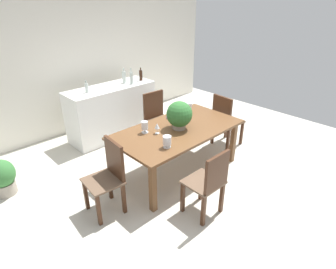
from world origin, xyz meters
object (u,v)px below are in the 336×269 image
chair_near_left (209,181)px  chair_head_end (109,174)px  kitchen_counter (112,111)px  wine_bottle_tall (131,78)px  dining_table (178,134)px  flower_centerpiece (179,115)px  chair_far_right (157,115)px  crystal_vase_left (167,141)px  wine_glass (157,126)px  crystal_vase_center_near (188,107)px  potted_plant_floor (2,177)px  wine_bottle_amber (87,88)px  chair_foot_end (225,119)px  wine_bottle_green (141,75)px  wine_bottle_clear (124,77)px  crystal_vase_right (145,126)px

chair_near_left → chair_head_end: 1.23m
kitchen_counter → wine_bottle_tall: wine_bottle_tall is taller
dining_table → flower_centerpiece: 0.30m
chair_far_right → dining_table: bearing=-111.4°
dining_table → wine_bottle_tall: bearing=75.5°
crystal_vase_left → wine_glass: 0.43m
dining_table → chair_head_end: bearing=-179.6°
crystal_vase_left → crystal_vase_center_near: (1.06, 0.60, 0.02)m
crystal_vase_left → potted_plant_floor: (-1.62, 1.57, -0.56)m
chair_head_end → wine_bottle_amber: size_ratio=4.43×
flower_centerpiece → wine_glass: size_ratio=2.67×
chair_foot_end → flower_centerpiece: (-1.20, -0.02, 0.43)m
chair_foot_end → wine_glass: bearing=91.4°
wine_bottle_tall → chair_foot_end: bearing=-64.4°
wine_bottle_tall → wine_bottle_green: 0.30m
crystal_vase_left → wine_bottle_amber: bearing=88.2°
wine_bottle_green → crystal_vase_center_near: bearing=-96.8°
potted_plant_floor → wine_bottle_amber: bearing=16.7°
wine_bottle_tall → kitchen_counter: bearing=159.2°
chair_far_right → wine_bottle_green: 0.98m
wine_bottle_amber → wine_glass: bearing=-86.2°
chair_far_right → crystal_vase_center_near: bearing=-77.5°
crystal_vase_center_near → wine_bottle_tall: size_ratio=0.58×
chair_foot_end → chair_near_left: chair_foot_end is taller
crystal_vase_left → wine_bottle_green: wine_bottle_green is taller
chair_near_left → potted_plant_floor: size_ratio=1.74×
chair_head_end → wine_glass: chair_head_end is taller
chair_foot_end → wine_bottle_clear: bearing=29.4°
chair_near_left → wine_bottle_clear: (0.81, 2.76, 0.58)m
chair_foot_end → chair_head_end: size_ratio=1.02×
wine_bottle_amber → dining_table: bearing=-76.0°
crystal_vase_left → wine_bottle_clear: size_ratio=0.56×
chair_foot_end → dining_table: bearing=94.7°
dining_table → crystal_vase_left: 0.62m
crystal_vase_right → wine_bottle_amber: 1.57m
crystal_vase_left → kitchen_counter: 2.19m
crystal_vase_center_near → kitchen_counter: size_ratio=0.11×
chair_foot_end → kitchen_counter: 2.14m
flower_centerpiece → potted_plant_floor: (-2.14, 1.28, -0.68)m
crystal_vase_right → wine_bottle_amber: wine_bottle_amber is taller
crystal_vase_right → wine_bottle_green: 1.91m
chair_near_left → wine_glass: chair_near_left is taller
chair_near_left → wine_bottle_amber: bearing=-89.0°
crystal_vase_center_near → wine_bottle_tall: bearing=95.2°
chair_foot_end → wine_bottle_tall: (-0.78, 1.64, 0.57)m
dining_table → crystal_vase_center_near: 0.66m
wine_bottle_tall → potted_plant_floor: 2.71m
crystal_vase_right → kitchen_counter: kitchen_counter is taller
wine_bottle_tall → wine_bottle_clear: wine_bottle_tall is taller
wine_glass → crystal_vase_left: bearing=-114.6°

